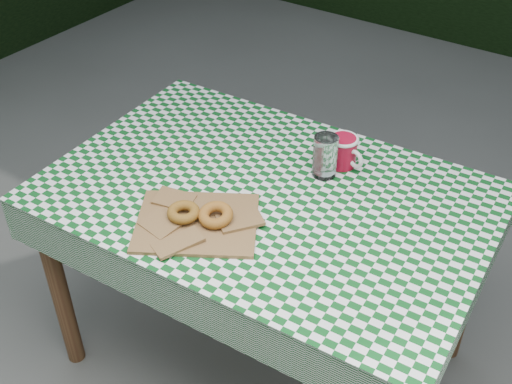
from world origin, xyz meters
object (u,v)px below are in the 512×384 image
coffee_mug (342,151)px  drinking_glass (325,156)px  paper_bag (197,222)px  table (265,282)px

coffee_mug → drinking_glass: bearing=-86.7°
paper_bag → coffee_mug: bearing=68.2°
table → paper_bag: 0.46m
table → drinking_glass: 0.49m
coffee_mug → paper_bag: bearing=-94.7°
paper_bag → drinking_glass: drinking_glass is taller
table → coffee_mug: bearing=62.3°
table → drinking_glass: drinking_glass is taller
table → paper_bag: (-0.08, -0.23, 0.39)m
paper_bag → coffee_mug: coffee_mug is taller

